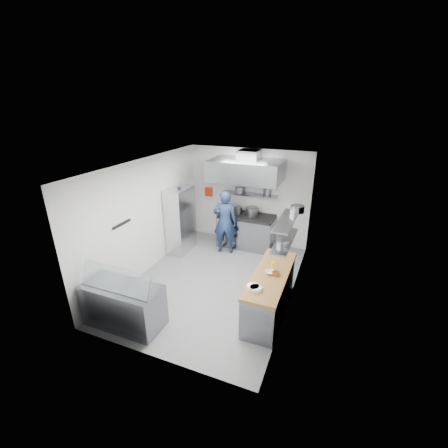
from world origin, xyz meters
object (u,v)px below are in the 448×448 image
at_px(chef, 225,222).
at_px(display_case, 124,305).
at_px(wire_rack, 180,220).
at_px(gas_range, 246,232).

height_order(chef, display_case, chef).
relative_size(wire_rack, display_case, 1.23).
distance_m(gas_range, display_case, 4.25).
distance_m(gas_range, chef, 0.87).
bearing_deg(chef, display_case, 66.15).
relative_size(gas_range, display_case, 1.07).
height_order(chef, wire_rack, wire_rack).
xyz_separation_m(gas_range, display_case, (-1.10, -4.10, -0.03)).
height_order(gas_range, wire_rack, wire_rack).
relative_size(gas_range, wire_rack, 0.86).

